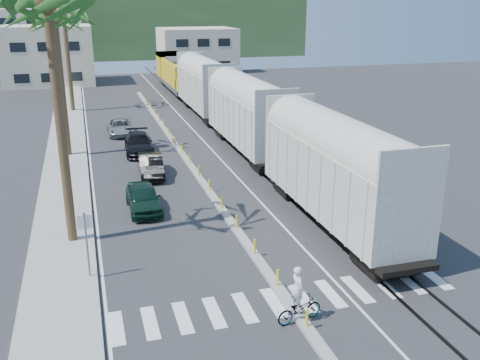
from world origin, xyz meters
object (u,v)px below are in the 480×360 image
object	(u,v)px
car_lead	(143,198)
cyclist	(299,304)
car_second	(151,166)
street_sign	(86,236)

from	to	relation	value
car_lead	cyclist	size ratio (longest dim) A/B	1.96
car_lead	cyclist	world-z (taller)	cyclist
car_second	car_lead	bearing A→B (deg)	-98.05
street_sign	cyclist	xyz separation A→B (m)	(7.22, -5.42, -1.27)
street_sign	car_second	world-z (taller)	street_sign
car_lead	cyclist	xyz separation A→B (m)	(4.10, -12.65, -0.04)
street_sign	car_second	xyz separation A→B (m)	(4.34, 13.32, -1.25)
car_second	cyclist	bearing A→B (deg)	-78.01
car_lead	car_second	bearing A→B (deg)	78.02
car_lead	car_second	xyz separation A→B (m)	(1.21, 6.08, -0.01)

